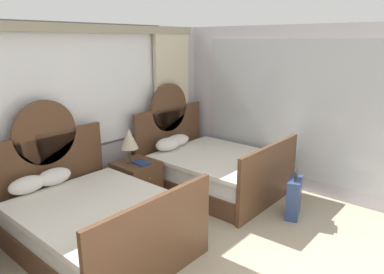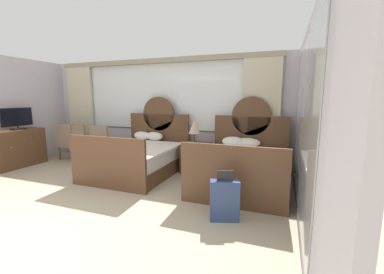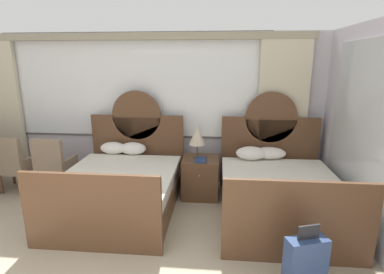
# 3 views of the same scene
# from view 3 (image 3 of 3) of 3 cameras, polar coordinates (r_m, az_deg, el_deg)

# --- Properties ---
(wall_back_window) EXTENTS (6.66, 0.22, 2.70)m
(wall_back_window) POSITION_cam_3_polar(r_m,az_deg,el_deg) (5.53, -10.66, 6.23)
(wall_back_window) COLOR silver
(wall_back_window) RESTS_ON ground_plane
(bed_near_window) EXTENTS (1.66, 2.13, 1.72)m
(bed_near_window) POSITION_cam_3_polar(r_m,az_deg,el_deg) (4.70, -13.38, -9.20)
(bed_near_window) COLOR brown
(bed_near_window) RESTS_ON ground_plane
(bed_near_mirror) EXTENTS (1.66, 2.13, 1.72)m
(bed_near_mirror) POSITION_cam_3_polar(r_m,az_deg,el_deg) (4.56, 16.13, -10.10)
(bed_near_mirror) COLOR brown
(bed_near_mirror) RESTS_ON ground_plane
(nightstand_between_beds) EXTENTS (0.59, 0.62, 0.66)m
(nightstand_between_beds) POSITION_cam_3_polar(r_m,az_deg,el_deg) (5.02, 1.65, -7.67)
(nightstand_between_beds) COLOR brown
(nightstand_between_beds) RESTS_ON ground_plane
(table_lamp_on_nightstand) EXTENTS (0.27, 0.27, 0.54)m
(table_lamp_on_nightstand) POSITION_cam_3_polar(r_m,az_deg,el_deg) (4.86, 1.01, 0.26)
(table_lamp_on_nightstand) COLOR brown
(table_lamp_on_nightstand) RESTS_ON nightstand_between_beds
(book_on_nightstand) EXTENTS (0.18, 0.26, 0.03)m
(book_on_nightstand) POSITION_cam_3_polar(r_m,az_deg,el_deg) (4.79, 1.65, -4.39)
(book_on_nightstand) COLOR navy
(book_on_nightstand) RESTS_ON nightstand_between_beds
(armchair_by_window_left) EXTENTS (0.56, 0.56, 0.99)m
(armchair_by_window_left) POSITION_cam_3_polar(r_m,az_deg,el_deg) (5.54, -24.98, -4.70)
(armchair_by_window_left) COLOR #84705B
(armchair_by_window_left) RESTS_ON ground_plane
(armchair_by_window_centre) EXTENTS (0.59, 0.59, 0.99)m
(armchair_by_window_centre) POSITION_cam_3_polar(r_m,az_deg,el_deg) (5.92, -30.84, -4.25)
(armchair_by_window_centre) COLOR #84705B
(armchair_by_window_centre) RESTS_ON ground_plane
(suitcase_on_floor) EXTENTS (0.43, 0.29, 0.72)m
(suitcase_on_floor) POSITION_cam_3_polar(r_m,az_deg,el_deg) (3.33, 20.89, -21.88)
(suitcase_on_floor) COLOR navy
(suitcase_on_floor) RESTS_ON ground_plane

